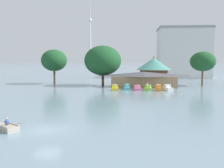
{
  "coord_description": "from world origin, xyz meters",
  "views": [
    {
      "loc": [
        8.19,
        -23.93,
        6.95
      ],
      "look_at": [
        5.05,
        23.74,
        2.51
      ],
      "focal_mm": 39.22,
      "sensor_mm": 36.0,
      "label": 1
    }
  ],
  "objects": [
    {
      "name": "ground_plane",
      "position": [
        0.0,
        0.0,
        0.0
      ],
      "size": [
        2000.0,
        2000.0,
        0.0
      ],
      "primitive_type": "plane",
      "color": "gray"
    },
    {
      "name": "rowboat_with_rower",
      "position": [
        -4.12,
        -0.46,
        0.3
      ],
      "size": [
        3.61,
        3.92,
        1.34
      ],
      "rotation": [
        0.0,
        0.0,
        2.53
      ],
      "color": "#ADA393",
      "rests_on": "ground"
    },
    {
      "name": "pedal_boat_yellow",
      "position": [
        5.06,
        34.69,
        0.51
      ],
      "size": [
        1.78,
        2.58,
        1.58
      ],
      "rotation": [
        0.0,
        0.0,
        -1.52
      ],
      "color": "yellow",
      "rests_on": "ground"
    },
    {
      "name": "pedal_boat_cyan",
      "position": [
        7.96,
        35.78,
        0.55
      ],
      "size": [
        1.47,
        2.3,
        1.45
      ],
      "rotation": [
        0.0,
        0.0,
        -1.51
      ],
      "color": "#4CB7CC",
      "rests_on": "ground"
    },
    {
      "name": "pedal_boat_pink",
      "position": [
        10.49,
        35.08,
        0.47
      ],
      "size": [
        1.92,
        3.03,
        1.46
      ],
      "rotation": [
        0.0,
        0.0,
        -1.48
      ],
      "color": "pink",
      "rests_on": "ground"
    },
    {
      "name": "pedal_boat_lime",
      "position": [
        13.0,
        35.08,
        0.51
      ],
      "size": [
        1.97,
        2.63,
        1.73
      ],
      "rotation": [
        0.0,
        0.0,
        -1.84
      ],
      "color": "#8CCC3F",
      "rests_on": "ground"
    },
    {
      "name": "pedal_boat_orange",
      "position": [
        15.41,
        34.55,
        0.59
      ],
      "size": [
        1.67,
        2.48,
        1.56
      ],
      "rotation": [
        0.0,
        0.0,
        -1.72
      ],
      "color": "orange",
      "rests_on": "ground"
    },
    {
      "name": "pedal_boat_white",
      "position": [
        17.65,
        34.86,
        0.56
      ],
      "size": [
        2.33,
        3.1,
        1.67
      ],
      "rotation": [
        0.0,
        0.0,
        -1.22
      ],
      "color": "white",
      "rests_on": "ground"
    },
    {
      "name": "boathouse",
      "position": [
        12.35,
        42.81,
        2.17
      ],
      "size": [
        18.51,
        7.64,
        4.14
      ],
      "color": "#9E7F5B",
      "rests_on": "ground"
    },
    {
      "name": "green_roof_pavilion",
      "position": [
        16.65,
        57.52,
        4.51
      ],
      "size": [
        11.52,
        11.52,
        8.77
      ],
      "color": "brown",
      "rests_on": "ground"
    },
    {
      "name": "shoreline_tree_tall_left",
      "position": [
        -14.52,
        50.09,
        7.23
      ],
      "size": [
        7.83,
        7.83,
        10.57
      ],
      "color": "brown",
      "rests_on": "ground"
    },
    {
      "name": "shoreline_tree_mid",
      "position": [
        0.98,
        45.61,
        7.17
      ],
      "size": [
        10.51,
        10.51,
        11.42
      ],
      "color": "brown",
      "rests_on": "ground"
    },
    {
      "name": "shoreline_tree_right",
      "position": [
        29.25,
        46.87,
        6.91
      ],
      "size": [
        7.08,
        7.08,
        9.7
      ],
      "color": "brown",
      "rests_on": "ground"
    },
    {
      "name": "background_building_block",
      "position": [
        31.99,
        84.57,
        10.71
      ],
      "size": [
        21.86,
        14.28,
        21.39
      ],
      "color": "silver",
      "rests_on": "ground"
    },
    {
      "name": "distant_broadcast_tower",
      "position": [
        -59.29,
        412.35,
        64.39
      ],
      "size": [
        6.29,
        6.29,
        163.8
      ],
      "color": "silver",
      "rests_on": "ground"
    }
  ]
}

